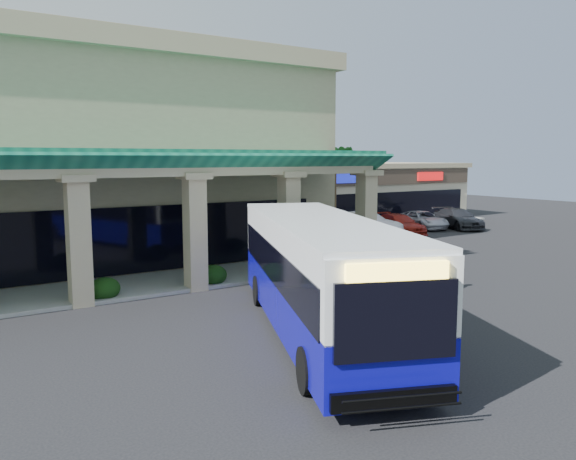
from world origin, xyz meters
TOP-DOWN VIEW (x-y plane):
  - ground at (0.00, 0.00)m, footprint 110.00×110.00m
  - main_building at (-8.00, 16.00)m, footprint 30.80×14.80m
  - arcade at (-8.00, 6.80)m, footprint 30.00×6.20m
  - strip_mall at (18.00, 24.00)m, footprint 22.50×12.50m
  - palm_0 at (8.50, 11.00)m, footprint 2.40×2.40m
  - palm_1 at (9.50, 14.00)m, footprint 2.40×2.40m
  - broadleaf_tree at (7.50, 19.00)m, footprint 2.60×2.60m
  - transit_bus at (-2.22, -2.20)m, footprint 7.49×12.88m
  - pedestrian at (4.85, -0.53)m, footprint 0.66×0.75m
  - car_silver at (11.39, 13.53)m, footprint 3.67×5.23m
  - car_white at (12.95, 13.37)m, footprint 3.44×5.53m
  - car_red at (15.86, 13.08)m, footprint 2.60×5.07m
  - car_gray at (19.64, 14.45)m, footprint 3.12×5.13m
  - car_extra at (22.02, 13.06)m, footprint 3.66×5.57m

SIDE VIEW (x-z plane):
  - ground at x=0.00m, z-range 0.00..0.00m
  - car_gray at x=19.64m, z-range 0.00..1.33m
  - car_red at x=15.86m, z-range 0.00..1.41m
  - car_extra at x=22.02m, z-range 0.00..1.50m
  - car_silver at x=11.39m, z-range 0.00..1.65m
  - car_white at x=12.95m, z-range 0.00..1.72m
  - pedestrian at x=4.85m, z-range 0.00..1.74m
  - transit_bus at x=-2.22m, z-range 0.00..3.55m
  - broadleaf_tree at x=7.50m, z-range 0.00..4.81m
  - strip_mall at x=18.00m, z-range 0.00..4.90m
  - arcade at x=-8.00m, z-range 0.00..5.70m
  - palm_1 at x=9.50m, z-range 0.00..5.80m
  - palm_0 at x=8.50m, z-range 0.00..6.60m
  - main_building at x=-8.00m, z-range 0.00..11.35m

